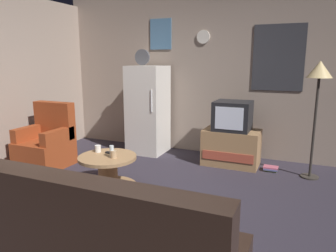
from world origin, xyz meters
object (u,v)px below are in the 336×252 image
Objects in this scene: coffee_table at (108,173)px; remote_control at (111,153)px; mug_ceramic_white at (98,149)px; book_stack at (271,169)px; tv_stand at (231,147)px; mug_ceramic_tan at (114,154)px; fridge at (148,110)px; wine_glass at (112,152)px; standing_lamp at (319,79)px; crt_tv at (233,116)px; armchair at (47,144)px.

remote_control is (-0.01, 0.09, 0.23)m from coffee_table.
mug_ceramic_white is 2.50m from book_stack.
mug_ceramic_tan is (-1.09, -1.61, 0.20)m from tv_stand.
fridge is 1.57m from tv_stand.
wine_glass reaches higher than mug_ceramic_white.
wine_glass reaches higher than book_stack.
mug_ceramic_tan is 0.18m from remote_control.
mug_ceramic_tan is (-2.22, -1.48, -0.88)m from standing_lamp.
standing_lamp is at bearing -5.19° from fridge.
mug_ceramic_white is at bearing -133.66° from crt_tv.
armchair is (-1.38, 0.41, 0.12)m from coffee_table.
crt_tv reaches higher than remote_control.
book_stack is (0.61, -0.07, -0.73)m from crt_tv.
armchair is 4.62× the size of book_stack.
fridge is 1.50m from crt_tv.
standing_lamp is at bearing -6.55° from crt_tv.
remote_control is (-1.22, -1.48, -0.32)m from crt_tv.
tv_stand is 1.98m from coffee_table.
coffee_table is 0.31m from wine_glass.
armchair reaches higher than book_stack.
mug_ceramic_white is 0.60× the size of remote_control.
fridge is 1.77m from wine_glass.
crt_tv is at bearing 24.30° from armchair.
armchair is (-2.58, -1.17, 0.06)m from tv_stand.
tv_stand is 4.04× the size of book_stack.
mug_ceramic_white is at bearing -145.10° from book_stack.
book_stack is (1.82, 1.41, -0.41)m from remote_control.
mug_ceramic_tan reaches higher than coffee_table.
crt_tv is 3.60× the size of wine_glass.
standing_lamp is at bearing -6.60° from tv_stand.
wine_glass is at bearing -16.58° from armchair.
tv_stand reaches higher than book_stack.
book_stack is (2.02, 1.41, -0.44)m from mug_ceramic_white.
standing_lamp reaches higher than armchair.
book_stack is at bearing -4.89° from fridge.
mug_ceramic_white is 0.09× the size of armchair.
standing_lamp reaches higher than mug_ceramic_tan.
fridge is 1.84× the size of armchair.
coffee_table is 2.36m from book_stack.
fridge is 11.80× the size of remote_control.
tv_stand is at bearing 92.84° from crt_tv.
tv_stand is 1.92m from remote_control.
tv_stand is at bearing 55.78° from mug_ceramic_tan.
standing_lamp reaches higher than tv_stand.
wine_glass is 0.72× the size of book_stack.
fridge is 1.78m from mug_ceramic_tan.
wine_glass is (0.09, -0.03, 0.29)m from coffee_table.
remote_control is at bearing -80.10° from fridge.
book_stack is (-0.52, 0.06, -1.32)m from standing_lamp.
fridge is at bearing 175.88° from tv_stand.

